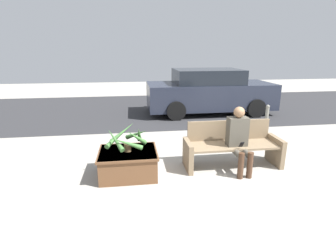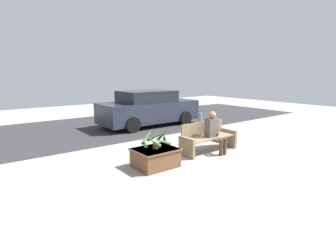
{
  "view_description": "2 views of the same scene",
  "coord_description": "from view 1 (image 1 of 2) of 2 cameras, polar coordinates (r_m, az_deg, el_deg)",
  "views": [
    {
      "loc": [
        -1.8,
        -3.78,
        2.21
      ],
      "look_at": [
        -1.14,
        0.94,
        0.81
      ],
      "focal_mm": 28.0,
      "sensor_mm": 36.0,
      "label": 1
    },
    {
      "loc": [
        -5.46,
        -4.46,
        2.27
      ],
      "look_at": [
        -1.06,
        1.22,
        0.84
      ],
      "focal_mm": 28.0,
      "sensor_mm": 36.0,
      "label": 2
    }
  ],
  "objects": [
    {
      "name": "potted_plant",
      "position": [
        4.66,
        -8.86,
        -2.56
      ],
      "size": [
        0.78,
        0.76,
        0.52
      ],
      "color": "brown",
      "rests_on": "planter_box"
    },
    {
      "name": "ground_plane",
      "position": [
        4.74,
        15.76,
        -12.17
      ],
      "size": [
        30.0,
        30.0,
        0.0
      ],
      "primitive_type": "plane",
      "color": "#9E998E"
    },
    {
      "name": "parked_car",
      "position": [
        9.51,
        8.93,
        7.39
      ],
      "size": [
        4.4,
        1.98,
        1.55
      ],
      "color": "#232838",
      "rests_on": "ground_plane"
    },
    {
      "name": "person_seated",
      "position": [
        5.02,
        15.21,
        -2.3
      ],
      "size": [
        0.37,
        0.62,
        1.21
      ],
      "color": "#4C473D",
      "rests_on": "ground_plane"
    },
    {
      "name": "road_surface",
      "position": [
        10.35,
        2.21,
        4.02
      ],
      "size": [
        20.0,
        6.0,
        0.01
      ],
      "primitive_type": "cube",
      "color": "#2D2D30",
      "rests_on": "ground_plane"
    },
    {
      "name": "bench",
      "position": [
        5.27,
        13.73,
        -4.16
      ],
      "size": [
        1.86,
        0.6,
        0.86
      ],
      "color": "#7A664C",
      "rests_on": "ground_plane"
    },
    {
      "name": "planter_box",
      "position": [
        4.83,
        -8.64,
        -7.8
      ],
      "size": [
        1.04,
        0.87,
        0.46
      ],
      "color": "brown",
      "rests_on": "ground_plane"
    },
    {
      "name": "bollard_post",
      "position": [
        7.98,
        20.69,
        1.98
      ],
      "size": [
        0.11,
        0.11,
        0.71
      ],
      "color": "slate",
      "rests_on": "ground_plane"
    }
  ]
}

